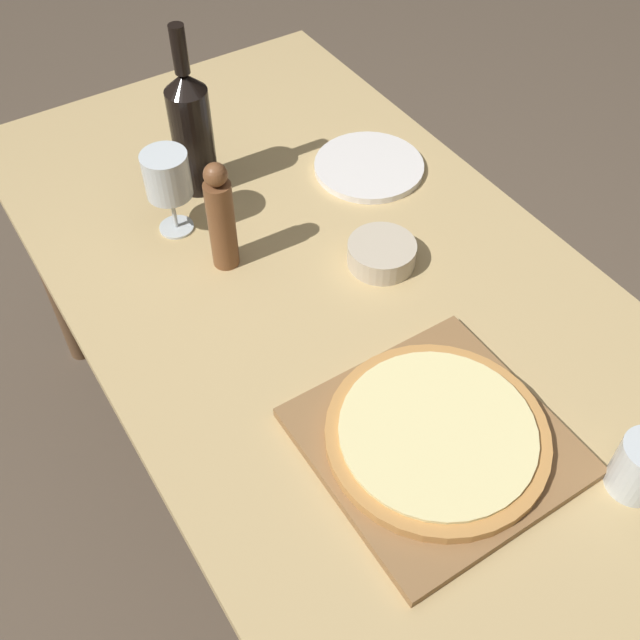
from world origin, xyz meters
TOP-DOWN VIEW (x-y plane):
  - ground_plane at (0.00, 0.00)m, footprint 12.00×12.00m
  - dining_table at (0.00, 0.00)m, footprint 0.85×1.76m
  - cutting_board at (-0.05, -0.28)m, footprint 0.35×0.35m
  - pizza at (-0.05, -0.28)m, footprint 0.33×0.33m
  - wine_bottle at (-0.07, 0.45)m, footprint 0.08×0.08m
  - pepper_mill at (-0.13, 0.23)m, footprint 0.05×0.05m
  - wine_glass at (-0.17, 0.36)m, footprint 0.08×0.08m
  - small_bowl at (0.10, 0.08)m, footprint 0.12×0.12m
  - dinner_plate at (0.24, 0.31)m, footprint 0.23×0.23m

SIDE VIEW (x-z plane):
  - ground_plane at x=0.00m, z-range 0.00..0.00m
  - dining_table at x=0.00m, z-range 0.28..1.01m
  - dinner_plate at x=0.24m, z-range 0.72..0.74m
  - cutting_board at x=-0.05m, z-range 0.72..0.74m
  - small_bowl at x=0.10m, z-range 0.72..0.77m
  - pizza at x=-0.05m, z-range 0.74..0.77m
  - pepper_mill at x=-0.13m, z-range 0.72..0.94m
  - wine_glass at x=-0.17m, z-range 0.76..0.93m
  - wine_bottle at x=-0.07m, z-range 0.69..1.03m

